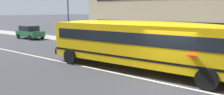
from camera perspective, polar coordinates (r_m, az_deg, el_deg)
The scene contains 6 objects.
ground_plane at distance 10.66m, azimuth 13.83°, elevation -9.25°, with size 400.00×400.00×0.00m, color #38383D.
sidewalk_far at distance 18.40m, azimuth 24.21°, elevation -1.90°, with size 120.00×3.00×0.01m, color gray.
lane_centreline at distance 10.66m, azimuth 13.83°, elevation -9.23°, with size 110.00×0.16×0.01m, color silver.
school_bus at distance 12.40m, azimuth 7.47°, elevation 1.65°, with size 12.89×3.12×2.86m.
parked_car_green_past_driveway at distance 28.90m, azimuth -20.98°, elevation 3.85°, with size 3.93×1.93×1.64m.
street_lamp at distance 25.62m, azimuth -11.65°, elevation 11.41°, with size 0.44×0.44×6.80m.
Camera 1 is at (3.90, -9.33, 3.38)m, focal length 34.45 mm.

